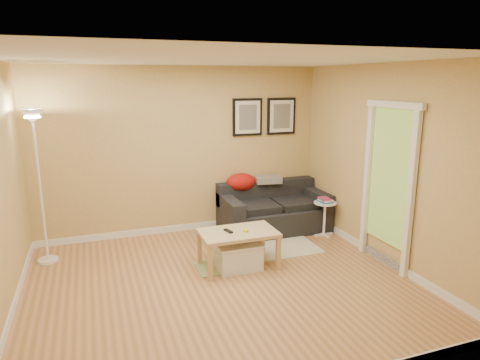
{
  "coord_description": "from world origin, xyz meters",
  "views": [
    {
      "loc": [
        -1.36,
        -4.48,
        2.38
      ],
      "look_at": [
        0.55,
        0.85,
        1.05
      ],
      "focal_mm": 31.83,
      "sensor_mm": 36.0,
      "label": 1
    }
  ],
  "objects_px": {
    "side_table": "(324,219)",
    "sofa": "(274,208)",
    "floor_lamp": "(41,192)",
    "book_stack": "(325,200)",
    "coffee_table": "(238,249)",
    "storage_bin": "(238,256)"
  },
  "relations": [
    {
      "from": "side_table",
      "to": "sofa",
      "type": "bearing_deg",
      "value": 142.32
    },
    {
      "from": "floor_lamp",
      "to": "book_stack",
      "type": "bearing_deg",
      "value": -5.28
    },
    {
      "from": "floor_lamp",
      "to": "coffee_table",
      "type": "bearing_deg",
      "value": -23.51
    },
    {
      "from": "side_table",
      "to": "book_stack",
      "type": "relative_size",
      "value": 2.44
    },
    {
      "from": "sofa",
      "to": "coffee_table",
      "type": "height_order",
      "value": "sofa"
    },
    {
      "from": "side_table",
      "to": "floor_lamp",
      "type": "relative_size",
      "value": 0.26
    },
    {
      "from": "storage_bin",
      "to": "book_stack",
      "type": "bearing_deg",
      "value": 22.83
    },
    {
      "from": "book_stack",
      "to": "storage_bin",
      "type": "bearing_deg",
      "value": -140.78
    },
    {
      "from": "storage_bin",
      "to": "book_stack",
      "type": "xyz_separation_m",
      "value": [
        1.67,
        0.71,
        0.4
      ]
    },
    {
      "from": "sofa",
      "to": "floor_lamp",
      "type": "height_order",
      "value": "floor_lamp"
    },
    {
      "from": "book_stack",
      "to": "floor_lamp",
      "type": "height_order",
      "value": "floor_lamp"
    },
    {
      "from": "sofa",
      "to": "side_table",
      "type": "bearing_deg",
      "value": -37.68
    },
    {
      "from": "coffee_table",
      "to": "storage_bin",
      "type": "bearing_deg",
      "value": -114.59
    },
    {
      "from": "sofa",
      "to": "book_stack",
      "type": "xyz_separation_m",
      "value": [
        0.64,
        -0.48,
        0.2
      ]
    },
    {
      "from": "sofa",
      "to": "coffee_table",
      "type": "xyz_separation_m",
      "value": [
        -1.02,
        -1.14,
        -0.13
      ]
    },
    {
      "from": "storage_bin",
      "to": "side_table",
      "type": "height_order",
      "value": "side_table"
    },
    {
      "from": "sofa",
      "to": "book_stack",
      "type": "distance_m",
      "value": 0.82
    },
    {
      "from": "storage_bin",
      "to": "book_stack",
      "type": "relative_size",
      "value": 2.6
    },
    {
      "from": "storage_bin",
      "to": "floor_lamp",
      "type": "height_order",
      "value": "floor_lamp"
    },
    {
      "from": "storage_bin",
      "to": "floor_lamp",
      "type": "relative_size",
      "value": 0.28
    },
    {
      "from": "coffee_table",
      "to": "side_table",
      "type": "relative_size",
      "value": 1.82
    },
    {
      "from": "side_table",
      "to": "floor_lamp",
      "type": "bearing_deg",
      "value": 174.56
    }
  ]
}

